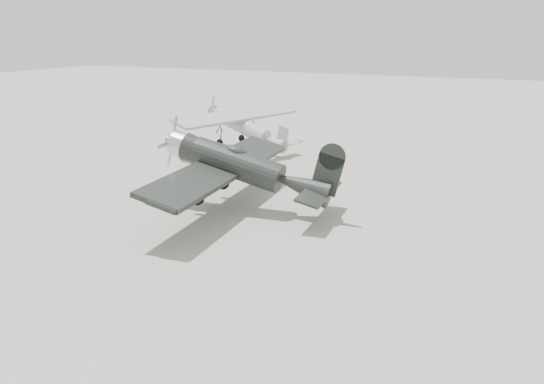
% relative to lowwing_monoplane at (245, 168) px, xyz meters
% --- Properties ---
extents(ground, '(160.00, 160.00, 0.00)m').
position_rel_lowwing_monoplane_xyz_m(ground, '(0.70, -4.33, -1.93)').
color(ground, gray).
rests_on(ground, ground).
extents(lowwing_monoplane, '(8.08, 11.29, 3.64)m').
position_rel_lowwing_monoplane_xyz_m(lowwing_monoplane, '(0.00, 0.00, 0.00)').
color(lowwing_monoplane, black).
rests_on(lowwing_monoplane, ground).
extents(highwing_monoplane, '(7.23, 10.01, 2.86)m').
position_rel_lowwing_monoplane_xyz_m(highwing_monoplane, '(-5.84, 10.94, -0.14)').
color(highwing_monoplane, gray).
rests_on(highwing_monoplane, ground).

